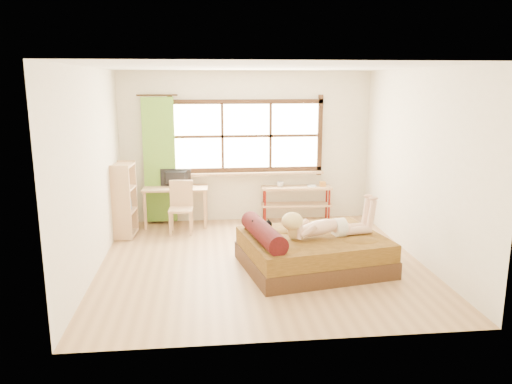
{
  "coord_description": "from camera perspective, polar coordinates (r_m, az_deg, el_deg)",
  "views": [
    {
      "loc": [
        -0.79,
        -6.69,
        2.52
      ],
      "look_at": [
        -0.05,
        0.2,
        0.97
      ],
      "focal_mm": 35.0,
      "sensor_mm": 36.0,
      "label": 1
    }
  ],
  "objects": [
    {
      "name": "kitten",
      "position": [
        6.8,
        0.5,
        -4.05
      ],
      "size": [
        0.29,
        0.16,
        0.22
      ],
      "primitive_type": null,
      "rotation": [
        0.0,
        0.0,
        0.18
      ],
      "color": "black",
      "rests_on": "bed"
    },
    {
      "name": "window",
      "position": [
        9.0,
        -1.08,
        6.14
      ],
      "size": [
        2.8,
        0.16,
        1.46
      ],
      "color": "#FFEDBF",
      "rests_on": "wall_back"
    },
    {
      "name": "wall_right",
      "position": [
        7.44,
        18.08,
        2.91
      ],
      "size": [
        0.0,
        4.5,
        4.5
      ],
      "primitive_type": "plane",
      "rotation": [
        1.57,
        0.0,
        -1.57
      ],
      "color": "silver",
      "rests_on": "floor"
    },
    {
      "name": "bookshelf",
      "position": [
        8.43,
        -14.79,
        -0.86
      ],
      "size": [
        0.34,
        0.55,
        1.22
      ],
      "rotation": [
        0.0,
        0.0,
        -0.08
      ],
      "color": "tan",
      "rests_on": "floor"
    },
    {
      "name": "curtain",
      "position": [
        8.96,
        -10.96,
        3.56
      ],
      "size": [
        0.55,
        0.1,
        2.2
      ],
      "primitive_type": "cube",
      "color": "olive",
      "rests_on": "wall_back"
    },
    {
      "name": "bed",
      "position": [
        6.91,
        6.21,
        -6.67
      ],
      "size": [
        2.09,
        1.79,
        0.7
      ],
      "rotation": [
        0.0,
        0.0,
        0.18
      ],
      "color": "black",
      "rests_on": "floor"
    },
    {
      "name": "wall_left",
      "position": [
        6.95,
        -18.2,
        2.25
      ],
      "size": [
        0.0,
        4.5,
        4.5
      ],
      "primitive_type": "plane",
      "rotation": [
        1.57,
        0.0,
        1.57
      ],
      "color": "silver",
      "rests_on": "floor"
    },
    {
      "name": "desk",
      "position": [
        8.86,
        -9.16,
        -0.04
      ],
      "size": [
        1.14,
        0.57,
        0.7
      ],
      "rotation": [
        0.0,
        0.0,
        -0.05
      ],
      "color": "tan",
      "rests_on": "floor"
    },
    {
      "name": "monitor",
      "position": [
        8.86,
        -9.2,
        1.59
      ],
      "size": [
        0.54,
        0.1,
        0.31
      ],
      "primitive_type": "imported",
      "rotation": [
        0.0,
        0.0,
        3.09
      ],
      "color": "black",
      "rests_on": "desk"
    },
    {
      "name": "chair",
      "position": [
        8.52,
        -8.55,
        -1.34
      ],
      "size": [
        0.41,
        0.41,
        0.88
      ],
      "rotation": [
        0.0,
        0.0,
        -0.05
      ],
      "color": "tan",
      "rests_on": "floor"
    },
    {
      "name": "pipe_shelf",
      "position": [
        9.16,
        4.72,
        -0.41
      ],
      "size": [
        1.29,
        0.39,
        0.72
      ],
      "rotation": [
        0.0,
        0.0,
        -0.06
      ],
      "color": "tan",
      "rests_on": "floor"
    },
    {
      "name": "ceiling",
      "position": [
        6.74,
        0.61,
        14.11
      ],
      "size": [
        4.5,
        4.5,
        0.0
      ],
      "primitive_type": "plane",
      "rotation": [
        3.14,
        0.0,
        0.0
      ],
      "color": "white",
      "rests_on": "wall_back"
    },
    {
      "name": "floor",
      "position": [
        7.19,
        0.56,
        -7.93
      ],
      "size": [
        4.5,
        4.5,
        0.0
      ],
      "primitive_type": "plane",
      "color": "#9E754C",
      "rests_on": "ground"
    },
    {
      "name": "wall_back",
      "position": [
        9.05,
        -1.09,
        5.16
      ],
      "size": [
        4.5,
        0.0,
        4.5
      ],
      "primitive_type": "plane",
      "rotation": [
        1.57,
        0.0,
        0.0
      ],
      "color": "silver",
      "rests_on": "floor"
    },
    {
      "name": "book",
      "position": [
        9.16,
        5.89,
        0.71
      ],
      "size": [
        0.17,
        0.22,
        0.02
      ],
      "primitive_type": "imported",
      "rotation": [
        0.0,
        0.0,
        -0.06
      ],
      "color": "gray",
      "rests_on": "pipe_shelf"
    },
    {
      "name": "cup",
      "position": [
        9.06,
        2.8,
        0.88
      ],
      "size": [
        0.13,
        0.13,
        0.09
      ],
      "primitive_type": "imported",
      "rotation": [
        0.0,
        0.0,
        -0.06
      ],
      "color": "gray",
      "rests_on": "pipe_shelf"
    },
    {
      "name": "woman",
      "position": [
        6.77,
        7.99,
        -2.79
      ],
      "size": [
        1.34,
        0.6,
        0.55
      ],
      "primitive_type": null,
      "rotation": [
        0.0,
        0.0,
        0.18
      ],
      "color": "#DBAB8D",
      "rests_on": "bed"
    },
    {
      "name": "wall_front",
      "position": [
        4.66,
        3.83,
        -2.0
      ],
      "size": [
        4.5,
        0.0,
        4.5
      ],
      "primitive_type": "plane",
      "rotation": [
        -1.57,
        0.0,
        0.0
      ],
      "color": "silver",
      "rests_on": "floor"
    }
  ]
}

